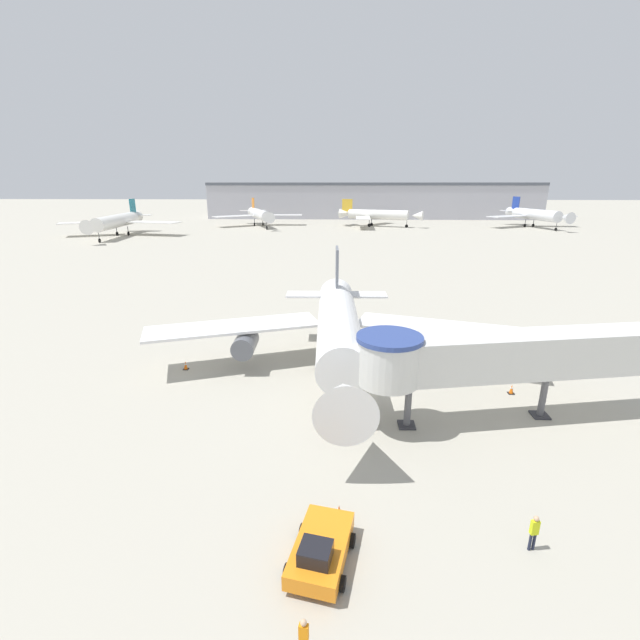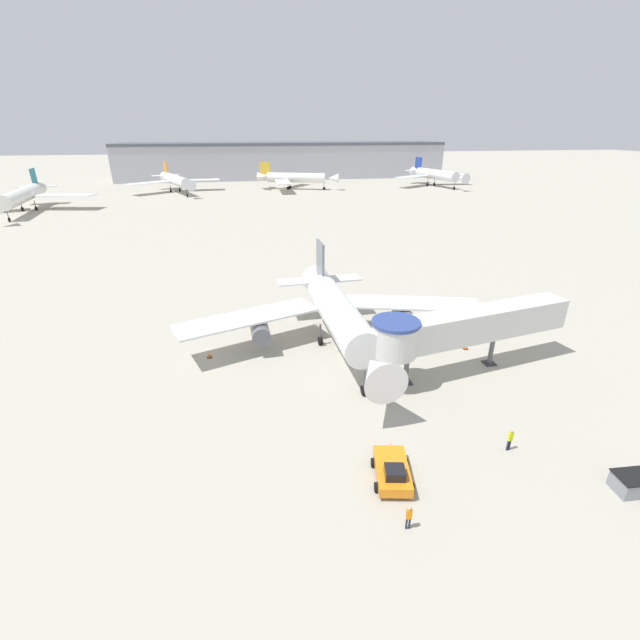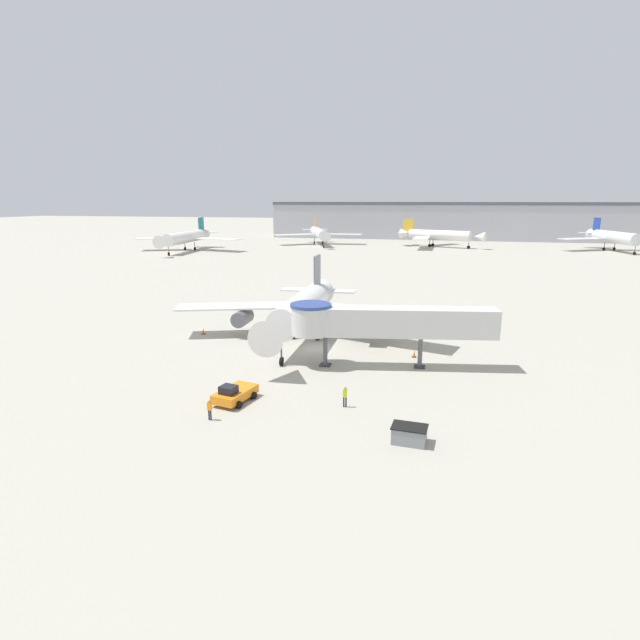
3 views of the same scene
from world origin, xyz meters
name	(u,v)px [view 2 (image 2 of 3)]	position (x,y,z in m)	size (l,w,h in m)	color
ground_plane	(365,357)	(0.00, 0.00, 0.00)	(800.00, 800.00, 0.00)	#A8A393
main_airplane	(338,314)	(-2.33, 2.32, 3.98)	(32.99, 24.66, 9.40)	white
jet_bridge	(460,327)	(7.38, -4.33, 4.69)	(20.20, 6.56, 6.38)	silver
pushback_tug_orange	(392,471)	(-2.97, -16.16, 0.72)	(3.01, 4.33, 1.66)	orange
service_container_gray	(633,483)	(11.64, -19.98, 0.62)	(2.54, 1.80, 1.22)	gray
traffic_cone_near_nose	(390,448)	(-2.20, -13.63, 0.36)	(0.46, 0.46, 0.76)	black
traffic_cone_port_wing	(209,354)	(-15.38, 2.92, 0.35)	(0.45, 0.45, 0.74)	black
traffic_cone_starboard_wing	(466,346)	(10.81, -0.34, 0.36)	(0.45, 0.45, 0.75)	black
ground_crew_marshaller	(510,438)	(6.16, -15.06, 1.02)	(0.37, 0.25, 1.78)	#1E2338
ground_crew_wing_walker	(409,516)	(-3.36, -19.93, 0.97)	(0.35, 0.24, 1.68)	#1E2338
background_jet_blue_tail	(435,174)	(66.91, 129.54, 4.56)	(33.88, 32.20, 10.38)	silver
background_jet_gold_tail	(294,178)	(10.79, 131.13, 4.24)	(30.46, 31.69, 9.60)	white
background_jet_orange_tail	(176,180)	(-31.90, 129.71, 4.31)	(31.96, 33.50, 9.78)	white
background_jet_teal_tail	(22,195)	(-68.21, 96.48, 4.56)	(36.13, 37.46, 10.39)	white
terminal_building	(284,160)	(12.21, 175.00, 7.75)	(146.25, 26.72, 15.47)	#A8A8B2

